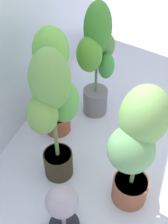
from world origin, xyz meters
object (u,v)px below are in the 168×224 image
at_px(potted_plant_back_center, 50,76).
at_px(nutrient_bottle, 136,115).
at_px(floor_fan, 62,205).
at_px(potted_plant_front_left, 137,145).
at_px(potted_plant_back_right, 97,57).
at_px(potted_plant_back_left, 54,109).

relative_size(potted_plant_back_center, nutrient_bottle, 3.74).
height_order(potted_plant_back_center, nutrient_bottle, potted_plant_back_center).
bearing_deg(floor_fan, potted_plant_front_left, -63.93).
relative_size(potted_plant_front_left, potted_plant_back_center, 1.01).
xyz_separation_m(potted_plant_back_right, potted_plant_back_left, (-0.65, 0.02, 0.05)).
distance_m(potted_plant_back_left, nutrient_bottle, 0.85).
bearing_deg(floor_fan, potted_plant_back_left, 9.16).
bearing_deg(potted_plant_front_left, floor_fan, 135.51).
bearing_deg(nutrient_bottle, potted_plant_back_right, 82.99).
height_order(potted_plant_back_left, potted_plant_back_center, potted_plant_back_left).
height_order(potted_plant_back_right, floor_fan, potted_plant_back_right).
relative_size(potted_plant_back_center, floor_fan, 2.30).
bearing_deg(potted_plant_back_left, potted_plant_back_center, 30.03).
height_order(potted_plant_front_left, potted_plant_back_center, potted_plant_front_left).
xyz_separation_m(potted_plant_back_left, floor_fan, (-0.34, -0.19, -0.33)).
relative_size(potted_plant_front_left, potted_plant_back_left, 0.91).
relative_size(floor_fan, nutrient_bottle, 1.63).
bearing_deg(nutrient_bottle, floor_fan, 169.18).
bearing_deg(potted_plant_back_right, nutrient_bottle, -97.01).
xyz_separation_m(potted_plant_front_left, floor_fan, (-0.30, 0.29, -0.28)).
bearing_deg(potted_plant_back_center, potted_plant_back_left, -149.97).
distance_m(floor_fan, nutrient_bottle, 0.98).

